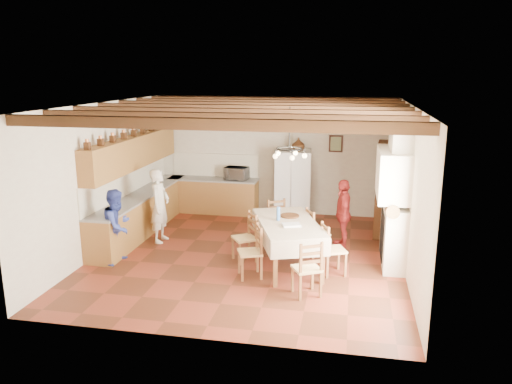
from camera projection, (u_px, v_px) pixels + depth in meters
floor at (248, 256)px, 10.01m from camera, size 6.00×6.50×0.02m
ceiling at (248, 104)px, 9.29m from camera, size 6.00×6.50×0.02m
wall_back at (274, 155)px, 12.76m from camera, size 6.00×0.02×3.00m
wall_front at (197, 236)px, 6.54m from camera, size 6.00×0.02×3.00m
wall_left at (104, 177)px, 10.21m from camera, size 0.02×6.50×3.00m
wall_right at (409, 190)px, 9.09m from camera, size 0.02×6.50×3.00m
ceiling_beams at (248, 109)px, 9.32m from camera, size 6.00×6.30×0.16m
lower_cabinets_left at (142, 214)px, 11.41m from camera, size 0.60×4.30×0.86m
lower_cabinets_back at (213, 196)px, 13.00m from camera, size 2.30×0.60×0.86m
countertop_left at (141, 195)px, 11.30m from camera, size 0.62×4.30×0.04m
countertop_back at (213, 179)px, 12.90m from camera, size 2.34×0.62×0.04m
backsplash_left at (129, 180)px, 11.28m from camera, size 0.03×4.30×0.60m
backsplash_back at (216, 165)px, 13.09m from camera, size 2.30×0.03×0.60m
upper_cabinets at (134, 152)px, 11.09m from camera, size 0.35×4.20×0.70m
fireplace at (392, 192)px, 9.36m from camera, size 0.56×1.60×2.80m
wall_picture at (336, 144)px, 12.36m from camera, size 0.34×0.03×0.42m
refrigerator at (293, 185)px, 12.34m from camera, size 0.91×0.77×1.72m
hutch at (387, 189)px, 11.15m from camera, size 0.57×1.17×2.07m
dining_table at (288, 226)px, 9.30m from camera, size 1.65×2.24×0.88m
chandelier at (289, 149)px, 8.95m from camera, size 0.47×0.47×0.03m
chair_left_near at (250, 251)px, 8.88m from camera, size 0.53×0.54×0.96m
chair_left_far at (244, 237)px, 9.64m from camera, size 0.57×0.57×0.96m
chair_right_near at (334, 249)px, 9.01m from camera, size 0.53×0.54×0.96m
chair_right_far at (318, 232)px, 9.94m from camera, size 0.55×0.56×0.96m
chair_end_near at (307, 267)px, 8.16m from camera, size 0.56×0.55×0.96m
chair_end_far at (279, 223)px, 10.54m from camera, size 0.56×0.55×0.96m
person_man at (160, 206)px, 10.69m from camera, size 0.40×0.59×1.60m
person_woman_blue at (118, 226)px, 9.53m from camera, size 0.63×0.76×1.45m
person_woman_red at (343, 213)px, 10.38m from camera, size 0.43×0.88×1.45m
microwave at (236, 173)px, 12.74m from camera, size 0.63×0.48×0.32m
fridge_vase at (298, 144)px, 12.07m from camera, size 0.37×0.37×0.32m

